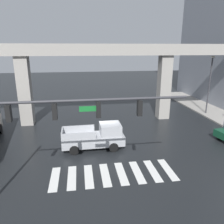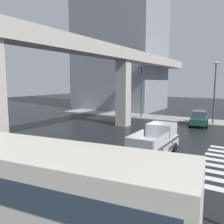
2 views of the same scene
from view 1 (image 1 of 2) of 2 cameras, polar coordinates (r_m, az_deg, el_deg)
name	(u,v)px [view 1 (image 1 of 2)]	position (r m, az deg, el deg)	size (l,w,h in m)	color
ground_plane	(104,141)	(20.05, -2.10, -7.58)	(120.00, 120.00, 0.00)	black
crosswalk_stripes	(113,174)	(15.26, 0.35, -15.86)	(8.25, 2.80, 0.01)	silver
elevated_overpass	(97,56)	(24.20, -3.94, 14.28)	(56.10, 1.90, 8.56)	#9E9991
pickup_truck	(97,137)	(18.41, -4.01, -6.53)	(5.13, 2.14, 2.08)	#A8AAAF
traffic_signal_mast	(53,119)	(11.47, -15.26, -1.86)	(10.89, 0.32, 6.20)	#38383D
street_lamp_mid_block	(210,78)	(29.53, 24.24, 8.01)	(0.44, 0.70, 7.24)	#38383D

